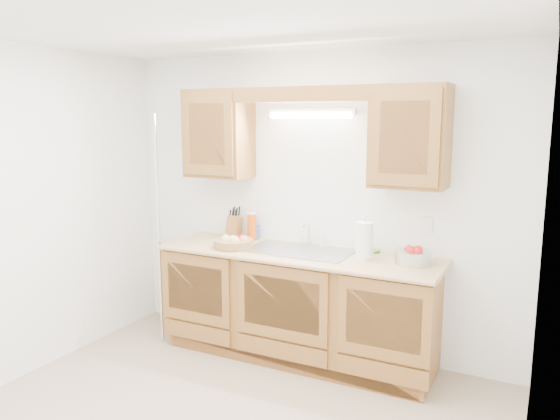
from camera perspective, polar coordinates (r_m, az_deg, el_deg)
The scene contains 17 objects.
room at distance 3.30m, azimuth -6.83°, elevation -2.92°, with size 3.52×3.50×2.50m.
base_cabinets at distance 4.54m, azimuth 1.92°, elevation -9.99°, with size 2.20×0.60×0.86m, color #915D2A.
countertop at distance 4.39m, azimuth 1.87°, elevation -4.63°, with size 2.30×0.63×0.04m, color tan.
upper_cabinet_left at distance 4.80m, azimuth -6.40°, elevation 7.94°, with size 0.55×0.33×0.75m, color #915D2A.
upper_cabinet_right at distance 4.13m, azimuth 13.44°, elevation 7.46°, with size 0.55×0.33×0.75m, color #915D2A.
valance at distance 4.27m, azimuth 2.00°, elevation 12.01°, with size 2.20×0.05×0.12m, color #915D2A.
fluorescent_fixture at distance 4.47m, azimuth 3.23°, elevation 10.06°, with size 0.76×0.08×0.08m.
sink at distance 4.43m, azimuth 1.99°, elevation -5.23°, with size 0.84×0.46×0.36m.
wire_shelf_pole at distance 4.79m, azimuth -12.55°, elevation -2.19°, with size 0.03×0.03×2.00m, color silver.
outlet_plate at distance 4.33m, azimuth 15.12°, elevation -1.52°, with size 0.08×0.01×0.12m, color white.
fruit_basket at distance 4.54m, azimuth -4.88°, elevation -3.36°, with size 0.38×0.38×0.10m.
knife_block at distance 4.86m, azimuth -4.82°, elevation -1.75°, with size 0.11×0.17×0.30m.
orange_canister at distance 4.79m, azimuth -2.95°, elevation -1.71°, with size 0.10×0.10×0.24m.
soap_bottle at distance 4.83m, azimuth -2.65°, elevation -2.04°, with size 0.08×0.08×0.17m, color blue.
sponge at distance 4.43m, azimuth 9.64°, elevation -4.27°, with size 0.12×0.10×0.02m.
paper_towel at distance 4.20m, azimuth 8.83°, elevation -3.18°, with size 0.17×0.17×0.33m.
apple_bowl at distance 4.13m, azimuth 13.73°, elevation -4.69°, with size 0.33×0.33×0.14m.
Camera 1 is at (1.79, -2.68, 1.97)m, focal length 35.00 mm.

